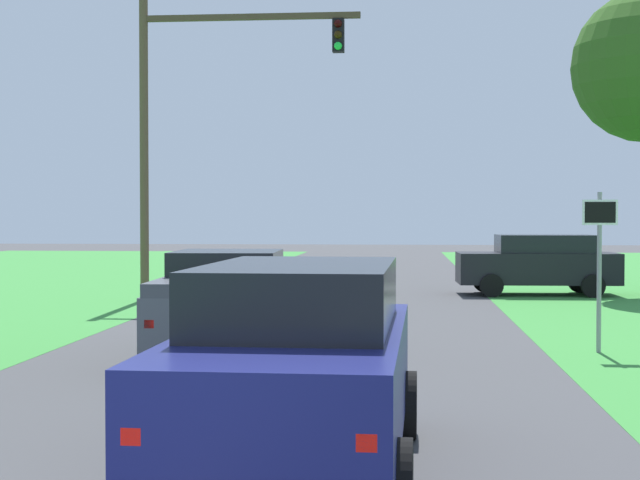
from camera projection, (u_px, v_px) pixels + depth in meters
name	position (u px, v px, depth m)	size (l,w,h in m)	color
ground_plane	(293.00, 356.00, 15.90)	(120.00, 120.00, 0.00)	#424244
red_suv_near	(298.00, 363.00, 8.69)	(2.24, 4.95, 1.93)	navy
pickup_truck_lead	(229.00, 302.00, 15.73)	(2.34, 5.29, 1.79)	#4C515B
traffic_light	(194.00, 106.00, 26.04)	(6.13, 0.40, 8.41)	brown
keep_moving_sign	(599.00, 251.00, 16.30)	(0.60, 0.09, 2.78)	gray
crossing_suv_far	(539.00, 263.00, 28.10)	(4.73, 2.14, 1.79)	black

